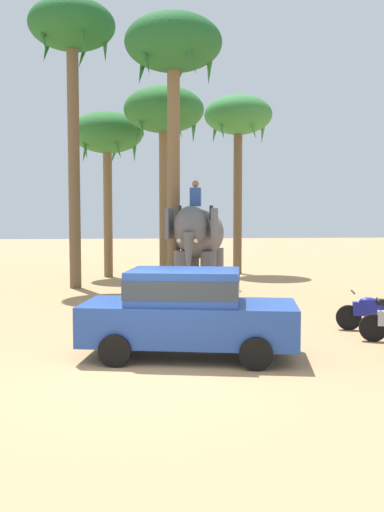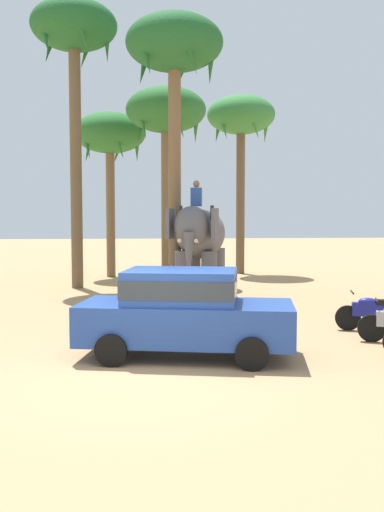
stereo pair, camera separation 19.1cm
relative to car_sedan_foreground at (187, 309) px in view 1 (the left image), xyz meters
The scene contains 9 objects.
ground_plane 1.82m from the car_sedan_foreground, 121.67° to the right, with size 120.00×120.00×0.00m, color tan.
car_sedan_foreground is the anchor object (origin of this frame).
elephant_with_mahout 8.23m from the car_sedan_foreground, 81.66° to the left, with size 2.50×4.02×3.88m.
motorcycle_end_of_row 5.11m from the car_sedan_foreground, 23.20° to the left, with size 1.76×0.69×0.94m.
palm_tree_behind_elephant 14.20m from the car_sedan_foreground, 106.19° to the left, with size 3.20×3.20×10.69m.
palm_tree_near_hut 10.79m from the car_sedan_foreground, 87.53° to the left, with size 3.20×3.20×9.29m.
palm_tree_left_of_road 15.95m from the car_sedan_foreground, 98.02° to the left, with size 3.20×3.20×7.34m.
palm_tree_far_back 13.40m from the car_sedan_foreground, 88.74° to the left, with size 3.20×3.20×7.87m.
palm_tree_leaning_seaward 17.47m from the car_sedan_foreground, 75.86° to the left, with size 3.20×3.20×8.39m.
Camera 1 is at (-0.25, -9.43, 2.72)m, focal length 39.66 mm.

